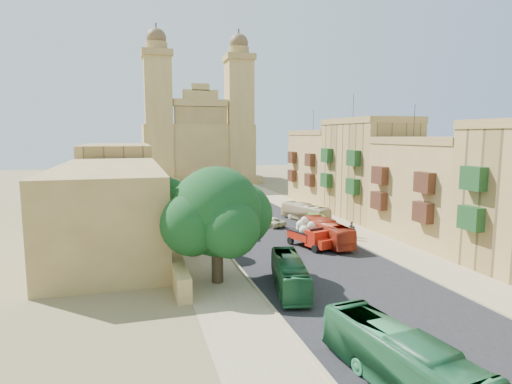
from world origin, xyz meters
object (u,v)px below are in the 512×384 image
olive_pickup (316,222)px  car_blue_a (249,234)px  street_tree_d (167,184)px  bus_green_south (404,363)px  church (197,143)px  red_truck (309,235)px  street_tree_c (173,190)px  pedestrian_c (354,233)px  car_white_a (235,212)px  bus_cream_east (305,212)px  car_cream (271,222)px  street_tree_a (196,217)px  bus_green_north (290,274)px  car_white_b (254,204)px  street_tree_b (182,201)px  car_blue_b (208,187)px  pedestrian_a (351,229)px  ficus_tree (218,214)px  car_dkblue (204,201)px  bus_red_east (327,232)px

olive_pickup → car_blue_a: size_ratio=1.34×
street_tree_d → bus_green_south: (5.76, -60.56, -1.55)m
church → red_truck: size_ratio=6.51×
street_tree_c → pedestrian_c: bearing=-52.5°
bus_green_south → car_white_a: (2.25, 42.51, -0.65)m
car_blue_a → bus_cream_east: bearing=37.7°
red_truck → car_cream: red_truck is taller
street_tree_a → bus_green_north: size_ratio=0.65×
bus_green_south → car_white_a: bearing=79.2°
car_white_b → pedestrian_c: bearing=84.6°
car_white_b → street_tree_c: bearing=-16.2°
car_blue_a → car_white_b: size_ratio=0.77×
street_tree_b → pedestrian_c: street_tree_b is taller
street_tree_c → bus_green_north: size_ratio=0.59×
bus_cream_east → red_truck: bearing=51.7°
bus_green_south → pedestrian_c: size_ratio=6.19×
red_truck → car_blue_b: bearing=92.4°
church → pedestrian_a: size_ratio=20.05×
ficus_tree → car_cream: size_ratio=2.17×
car_blue_a → car_dkblue: size_ratio=0.73×
red_truck → street_tree_a: bearing=178.7°
car_blue_b → street_tree_d: bearing=-107.4°
street_tree_d → red_truck: 38.09m
street_tree_c → car_white_a: size_ratio=1.15×
church → street_tree_c: church is taller
street_tree_a → car_blue_a: street_tree_a is taller
ficus_tree → church: bearing=82.8°
bus_green_north → car_dkblue: (0.16, 40.88, -0.55)m
olive_pickup → street_tree_c: bearing=135.2°
street_tree_b → street_tree_c: bearing=90.0°
street_tree_b → bus_green_south: street_tree_b is taller
church → street_tree_b: church is taller
street_tree_c → car_blue_a: (6.66, -18.80, -2.85)m
bus_red_east → pedestrian_a: (3.91, 1.95, -0.36)m
bus_cream_east → ficus_tree: bearing=34.9°
street_tree_c → car_white_a: bearing=-37.0°
bus_green_south → pedestrian_a: bearing=58.1°
pedestrian_a → car_white_b: bearing=-82.4°
street_tree_d → bus_green_north: (5.40, -47.00, -1.73)m
car_blue_a → olive_pickup: bearing=17.1°
bus_green_south → bus_green_north: bus_green_south is taller
pedestrian_c → car_blue_b: bearing=172.3°
pedestrian_c → street_tree_a: bearing=-103.3°
church → red_truck: church is taller
street_tree_d → car_white_a: 19.88m
street_tree_b → bus_red_east: 18.19m
car_dkblue → street_tree_b: bearing=-129.0°
street_tree_d → pedestrian_c: bearing=-63.3°
bus_green_north → bus_cream_east: size_ratio=1.03×
car_cream → car_white_b: (1.58, 13.60, 0.13)m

